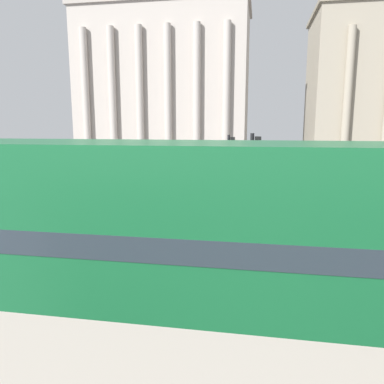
% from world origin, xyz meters
% --- Properties ---
extents(double_decker_bus, '(10.85, 2.66, 4.09)m').
position_xyz_m(double_decker_bus, '(-1.48, 4.75, 2.28)').
color(double_decker_bus, black).
rests_on(double_decker_bus, ground_plane).
extents(plaza_building_left, '(22.68, 11.42, 19.44)m').
position_xyz_m(plaza_building_left, '(-12.88, 48.52, 9.71)').
color(plaza_building_left, '#BCB2A8').
rests_on(plaza_building_left, ground_plane).
extents(traffic_light_near, '(0.42, 0.24, 4.16)m').
position_xyz_m(traffic_light_near, '(-0.24, 9.70, 2.70)').
color(traffic_light_near, black).
rests_on(traffic_light_near, ground_plane).
extents(traffic_light_mid, '(0.42, 0.24, 3.96)m').
position_xyz_m(traffic_light_mid, '(-1.39, 15.13, 2.58)').
color(traffic_light_mid, black).
rests_on(traffic_light_mid, ground_plane).
extents(traffic_light_far, '(0.42, 0.24, 3.30)m').
position_xyz_m(traffic_light_far, '(-0.54, 21.91, 2.17)').
color(traffic_light_far, black).
rests_on(traffic_light_far, ground_plane).
extents(pedestrian_red, '(0.32, 0.32, 1.74)m').
position_xyz_m(pedestrian_red, '(-3.69, 24.95, 1.01)').
color(pedestrian_red, '#282B33').
rests_on(pedestrian_red, ground_plane).
extents(pedestrian_white, '(0.32, 0.32, 1.63)m').
position_xyz_m(pedestrian_white, '(-8.04, 19.95, 0.93)').
color(pedestrian_white, '#282B33').
rests_on(pedestrian_white, ground_plane).
extents(pedestrian_blue, '(0.32, 0.32, 1.63)m').
position_xyz_m(pedestrian_blue, '(2.77, 14.29, 0.93)').
color(pedestrian_blue, '#282B33').
rests_on(pedestrian_blue, ground_plane).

